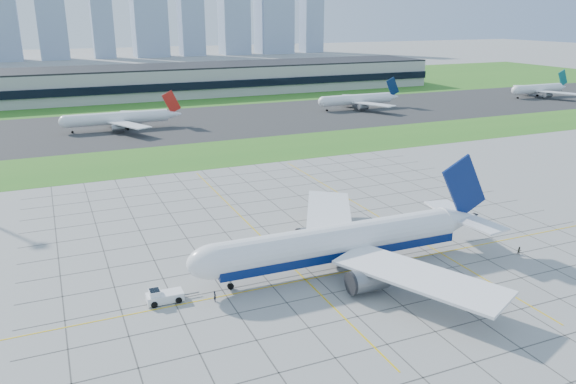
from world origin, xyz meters
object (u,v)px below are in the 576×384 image
Objects in this scene: pushback_tug at (163,296)px; distant_jet_3 at (539,89)px; crew_near at (215,296)px; airliner at (341,242)px; crew_far at (519,251)px; distant_jet_1 at (119,118)px; distant_jet_2 at (358,99)px.

pushback_tug is 0.19× the size of distant_jet_3.
crew_near is at bearing -21.30° from pushback_tug.
crew_far is at bearing -12.83° from airliner.
distant_jet_3 is at bearing 0.37° from distant_jet_1.
airliner is 245.19m from distant_jet_3.
crew_near is 0.04× the size of distant_jet_3.
crew_near is at bearing -146.49° from distant_jet_3.
distant_jet_2 is at bearing 177.47° from distant_jet_3.
crew_near is at bearing -172.71° from airliner.
distant_jet_2 is 1.00× the size of distant_jet_3.
crew_near is 1.11× the size of crew_far.
crew_far is 0.04× the size of distant_jet_3.
crew_far is at bearing -137.26° from distant_jet_3.
pushback_tug is (-31.14, 0.35, -3.99)m from airliner.
distant_jet_2 is (108.98, 6.17, -0.00)m from distant_jet_1.
airliner is at bearing -82.47° from distant_jet_1.
pushback_tug is at bearing 73.34° from crew_near.
airliner is 174.17m from distant_jet_2.
distant_jet_1 is 217.15m from distant_jet_3.
distant_jet_3 is at bearing -51.04° from crew_near.
airliner is 1.38× the size of distant_jet_2.
distant_jet_2 reaches higher than crew_far.
distant_jet_2 reaches higher than pushback_tug.
distant_jet_2 is at bearing -31.41° from crew_near.
crew_far is at bearing -89.97° from crew_near.
distant_jet_1 is 1.02× the size of distant_jet_3.
crew_near is at bearing -126.86° from distant_jet_2.
distant_jet_3 is (164.90, 152.36, 3.68)m from crew_far.
pushback_tug is at bearing -94.91° from distant_jet_1.
distant_jet_2 is at bearing 51.61° from pushback_tug.
pushback_tug is at bearing -129.19° from distant_jet_2.
airliner reaches higher than distant_jet_3.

